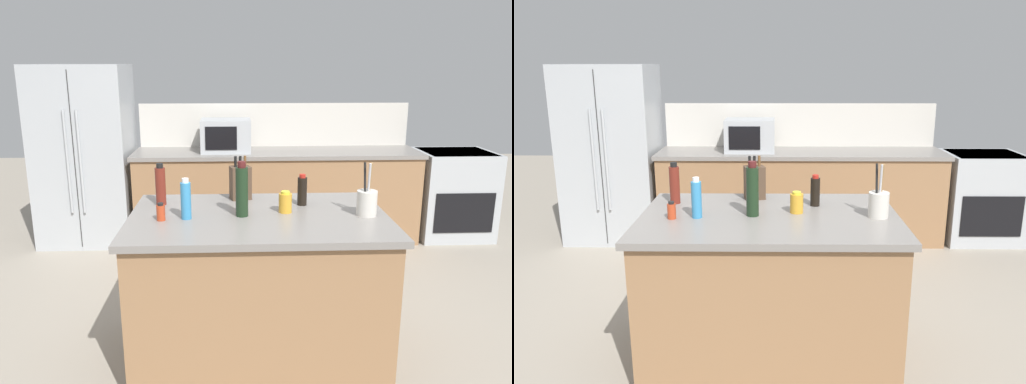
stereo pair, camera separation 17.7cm
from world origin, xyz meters
The scene contains 15 objects.
ground_plane centered at (0.00, 0.00, 0.00)m, with size 14.00×14.00×0.00m, color gray.
back_counter_run centered at (0.30, 2.20, 0.47)m, with size 2.92×0.66×0.94m.
wall_backsplash centered at (0.30, 2.52, 1.17)m, with size 2.88×0.03×0.46m, color beige.
kitchen_island centered at (0.00, 0.00, 0.47)m, with size 1.54×1.00×0.94m.
refrigerator centered at (-1.66, 2.25, 0.90)m, with size 0.92×0.75×1.80m.
range_oven centered at (2.18, 2.20, 0.47)m, with size 0.76×0.65×0.92m.
microwave centered at (-0.22, 2.20, 1.10)m, with size 0.50×0.39×0.33m.
knife_block centered at (-0.10, 0.37, 1.05)m, with size 0.15×0.13×0.29m.
utensil_crock centered at (0.64, -0.04, 1.02)m, with size 0.12×0.12×0.32m.
wine_bottle centered at (-0.10, -0.01, 1.09)m, with size 0.07×0.07×0.33m.
honey_jar centered at (0.16, 0.05, 1.00)m, with size 0.08×0.08×0.13m.
vinegar_bottle centered at (-0.61, 0.25, 1.07)m, with size 0.07×0.07×0.27m.
dish_soap_bottle centered at (-0.42, -0.06, 1.05)m, with size 0.06×0.06×0.24m.
soy_sauce_bottle centered at (0.29, 0.20, 1.03)m, with size 0.06×0.06×0.20m.
spice_jar_paprika centered at (-0.57, -0.08, 0.99)m, with size 0.05×0.05×0.10m.
Camera 2 is at (0.03, -2.85, 1.83)m, focal length 35.00 mm.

